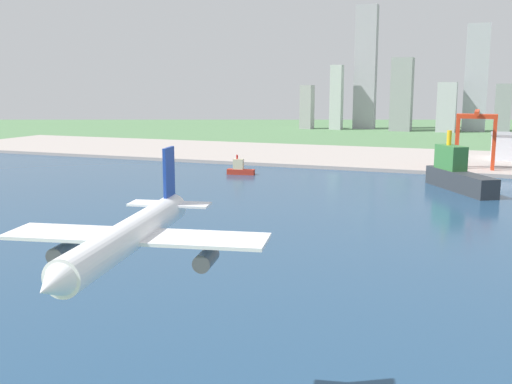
# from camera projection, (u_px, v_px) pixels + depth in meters

# --- Properties ---
(ground_plane) EXTENTS (2400.00, 2400.00, 0.00)m
(ground_plane) POSITION_uv_depth(u_px,v_px,m) (392.00, 211.00, 267.70)
(ground_plane) COLOR #537C50
(water_bay) EXTENTS (840.00, 360.00, 0.15)m
(water_bay) POSITION_uv_depth(u_px,v_px,m) (368.00, 243.00, 212.48)
(water_bay) COLOR navy
(water_bay) RESTS_ON ground
(industrial_pier) EXTENTS (840.00, 140.00, 2.50)m
(industrial_pier) POSITION_uv_depth(u_px,v_px,m) (429.00, 160.00, 442.27)
(industrial_pier) COLOR #A79C96
(industrial_pier) RESTS_ON ground
(airplane_landing) EXTENTS (38.17, 44.04, 14.61)m
(airplane_landing) POSITION_uv_depth(u_px,v_px,m) (128.00, 237.00, 80.63)
(airplane_landing) COLOR white
(tugboat_small) EXTENTS (17.90, 7.40, 12.49)m
(tugboat_small) POSITION_uv_depth(u_px,v_px,m) (240.00, 169.00, 375.90)
(tugboat_small) COLOR #B22D1E
(tugboat_small) RESTS_ON water_bay
(container_barge) EXTENTS (39.21, 53.64, 31.19)m
(container_barge) POSITION_uv_depth(u_px,v_px,m) (457.00, 174.00, 319.76)
(container_barge) COLOR #2D3338
(container_barge) RESTS_ON water_bay
(port_crane_red) EXTENTS (24.78, 40.77, 37.91)m
(port_crane_red) POSITION_uv_depth(u_px,v_px,m) (476.00, 126.00, 379.43)
(port_crane_red) COLOR red
(port_crane_red) RESTS_ON industrial_pier
(distant_skyline) EXTENTS (312.09, 46.19, 158.11)m
(distant_skyline) POSITION_uv_depth(u_px,v_px,m) (429.00, 90.00, 739.72)
(distant_skyline) COLOR #A09EA0
(distant_skyline) RESTS_ON ground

